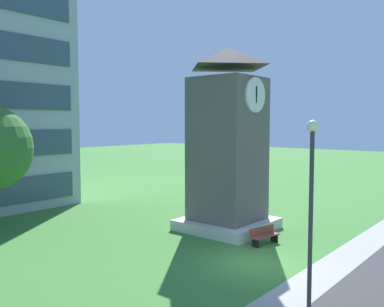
{
  "coord_description": "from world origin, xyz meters",
  "views": [
    {
      "loc": [
        -15.46,
        -9.05,
        6.13
      ],
      "look_at": [
        1.99,
        5.49,
        4.47
      ],
      "focal_mm": 38.6,
      "sensor_mm": 36.0,
      "label": 1
    }
  ],
  "objects": [
    {
      "name": "ground_plane",
      "position": [
        0.0,
        0.0,
        0.0
      ],
      "size": [
        160.0,
        160.0,
        0.0
      ],
      "primitive_type": "plane",
      "color": "#3D7A33"
    },
    {
      "name": "kerb_strip",
      "position": [
        0.0,
        -2.65,
        0.0
      ],
      "size": [
        120.0,
        1.6,
        0.01
      ],
      "primitive_type": "cube",
      "color": "#9E9E99",
      "rests_on": "ground"
    },
    {
      "name": "clock_tower",
      "position": [
        3.98,
        4.48,
        4.65
      ],
      "size": [
        4.7,
        4.7,
        10.4
      ],
      "color": "#605B56",
      "rests_on": "ground"
    },
    {
      "name": "park_bench",
      "position": [
        2.68,
        1.29,
        0.46
      ],
      "size": [
        1.86,
        0.82,
        0.88
      ],
      "color": "brown",
      "rests_on": "ground"
    },
    {
      "name": "street_lamp",
      "position": [
        -3.16,
        -3.7,
        3.84
      ],
      "size": [
        0.36,
        0.36,
        6.24
      ],
      "color": "#333338",
      "rests_on": "ground"
    }
  ]
}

